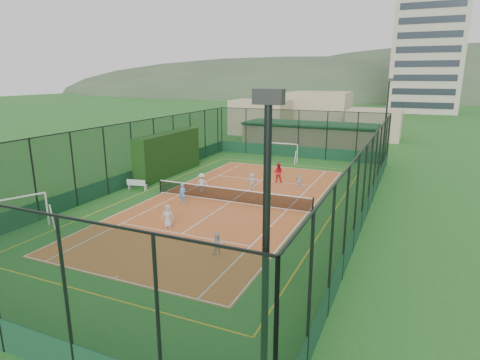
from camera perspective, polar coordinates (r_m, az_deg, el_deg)
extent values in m
plane|color=#285E20|center=(27.85, -1.37, -3.12)|extent=(300.00, 300.00, 0.00)
cube|color=#C2622B|center=(27.85, -1.37, -3.11)|extent=(11.17, 23.97, 0.01)
cube|color=beige|center=(106.22, 25.17, 16.84)|extent=(15.00, 12.00, 30.00)
cube|color=black|center=(35.63, -10.13, 3.68)|extent=(1.27, 8.48, 3.71)
imported|color=silver|center=(23.45, -10.22, -5.07)|extent=(0.76, 0.61, 1.34)
imported|color=#5399EB|center=(27.56, -8.17, -1.92)|extent=(0.54, 0.38, 1.39)
imported|color=silver|center=(19.64, -3.25, -9.07)|extent=(0.61, 0.49, 1.18)
imported|color=silver|center=(29.94, -5.43, -0.42)|extent=(1.04, 0.73, 1.47)
imported|color=silver|center=(31.06, 8.49, -0.19)|extent=(0.78, 0.59, 1.23)
imported|color=white|center=(30.63, 1.72, -0.17)|extent=(1.25, 0.53, 1.31)
imported|color=red|center=(32.93, 5.44, 1.08)|extent=(0.85, 0.70, 1.60)
sphere|color=#CCE033|center=(28.65, 1.83, -2.52)|extent=(0.07, 0.07, 0.07)
sphere|color=#CCE033|center=(30.93, -4.42, -1.26)|extent=(0.07, 0.07, 0.07)
sphere|color=#CCE033|center=(30.03, -3.15, -1.72)|extent=(0.07, 0.07, 0.07)
sphere|color=#CCE033|center=(28.91, 3.14, -2.37)|extent=(0.07, 0.07, 0.07)
sphere|color=#CCE033|center=(27.84, 5.79, -3.10)|extent=(0.07, 0.07, 0.07)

